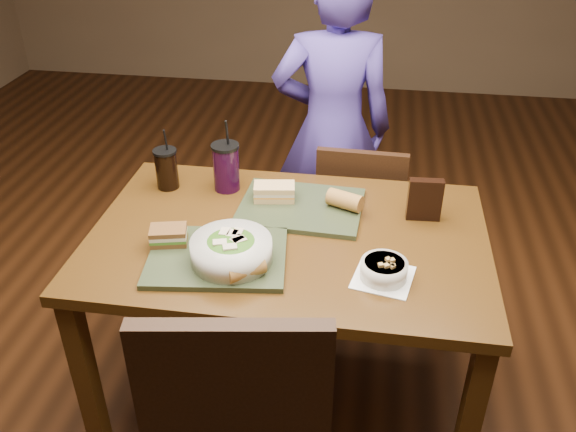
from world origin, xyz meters
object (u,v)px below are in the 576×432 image
object	(u,v)px
salad_bowl	(231,249)
cup_cola	(167,168)
baguette_near	(245,269)
chair_far	(358,220)
diner	(332,130)
cup_berry	(226,167)
sandwich_near	(169,235)
baguette_far	(345,200)
sandwich_far	(274,192)
chip_bag	(425,200)
tray_near	(217,257)
tray_far	(301,207)
soup_bowl	(384,270)
dining_table	(288,256)

from	to	relation	value
salad_bowl	cup_cola	distance (m)	0.56
baguette_near	chair_far	bearing A→B (deg)	70.60
diner	cup_berry	bearing A→B (deg)	53.08
salad_bowl	diner	bearing A→B (deg)	78.97
sandwich_near	chair_far	bearing A→B (deg)	51.06
baguette_far	cup_cola	distance (m)	0.67
sandwich_near	baguette_near	bearing A→B (deg)	-26.51
diner	baguette_far	size ratio (longest dim) A/B	12.28
salad_bowl	baguette_near	xyz separation A→B (m)	(0.06, -0.07, -0.01)
sandwich_far	chip_bag	bearing A→B (deg)	-2.59
tray_near	sandwich_near	xyz separation A→B (m)	(-0.17, 0.04, 0.04)
diner	chip_bag	size ratio (longest dim) A/B	9.94
tray_far	soup_bowl	bearing A→B (deg)	-50.19
diner	soup_bowl	distance (m)	1.09
tray_near	tray_far	bearing A→B (deg)	57.46
chair_far	salad_bowl	distance (m)	0.92
sandwich_near	cup_cola	world-z (taller)	cup_cola
soup_bowl	baguette_near	size ratio (longest dim) A/B	1.74
diner	baguette_near	world-z (taller)	diner
tray_near	baguette_near	world-z (taller)	baguette_near
chair_far	baguette_far	bearing A→B (deg)	-96.09
dining_table	baguette_near	size ratio (longest dim) A/B	11.45
chair_far	baguette_far	distance (m)	0.54
diner	cup_berry	world-z (taller)	diner
sandwich_far	chip_bag	size ratio (longest dim) A/B	1.02
chair_far	dining_table	bearing A→B (deg)	-110.38
diner	tray_far	world-z (taller)	diner
diner	soup_bowl	size ratio (longest dim) A/B	7.51
tray_near	chip_bag	size ratio (longest dim) A/B	2.82
sandwich_far	chair_far	bearing A→B (deg)	53.21
soup_bowl	dining_table	bearing A→B (deg)	148.84
tray_far	cup_cola	world-z (taller)	cup_cola
baguette_near	chip_bag	world-z (taller)	chip_bag
tray_far	baguette_near	distance (m)	0.44
sandwich_near	chip_bag	distance (m)	0.85
salad_bowl	sandwich_far	distance (m)	0.39
sandwich_far	baguette_far	distance (m)	0.25
tray_near	cup_berry	world-z (taller)	cup_berry
dining_table	baguette_far	world-z (taller)	baguette_far
tray_far	sandwich_near	bearing A→B (deg)	-142.44
dining_table	cup_berry	bearing A→B (deg)	135.06
baguette_near	cup_berry	bearing A→B (deg)	109.08
dining_table	baguette_far	bearing A→B (deg)	43.97
soup_bowl	sandwich_near	bearing A→B (deg)	174.98
dining_table	chair_far	world-z (taller)	chair_far
chair_far	cup_cola	world-z (taller)	cup_cola
sandwich_far	soup_bowl	bearing A→B (deg)	-44.03
chair_far	diner	bearing A→B (deg)	117.24
dining_table	cup_cola	world-z (taller)	cup_cola
chair_far	diner	world-z (taller)	diner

